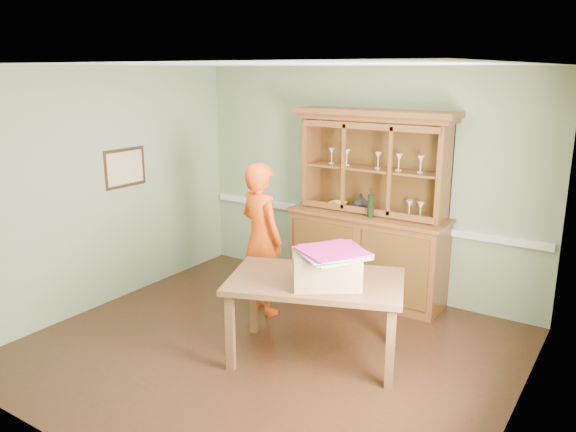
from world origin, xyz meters
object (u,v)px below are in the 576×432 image
Objects in this scene: china_hutch at (369,234)px; dining_table at (316,288)px; cardboard_box at (326,270)px; person at (261,239)px.

dining_table is (0.23, -1.62, -0.08)m from china_hutch.
person is (-1.19, 0.66, -0.08)m from cardboard_box.
cardboard_box is 0.34× the size of person.
china_hutch is 1.64m from dining_table.
dining_table is 1.07× the size of person.
person is at bearing 129.49° from dining_table.
china_hutch is at bearing 77.07° from dining_table.
dining_table is 3.11× the size of cardboard_box.
china_hutch is 1.32m from person.
china_hutch is at bearing -111.33° from person.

